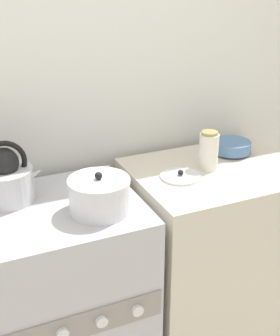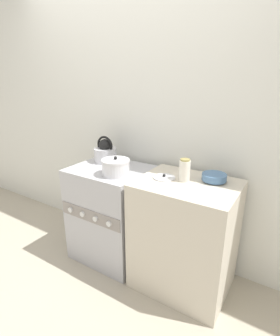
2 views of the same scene
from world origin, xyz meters
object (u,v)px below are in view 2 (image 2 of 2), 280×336
(cooking_pot, at_px, (116,167))
(stove, at_px, (111,213))
(kettle, at_px, (105,152))
(storage_jar, at_px, (185,170))
(enamel_bowl, at_px, (214,177))
(loose_pot_lid, at_px, (164,177))

(cooking_pot, bearing_deg, stove, 145.54)
(kettle, height_order, cooking_pot, kettle)
(cooking_pot, relative_size, storage_jar, 1.34)
(kettle, relative_size, enamel_bowl, 1.42)
(stove, xyz_separation_m, storage_jar, (0.68, 0.02, 0.54))
(stove, relative_size, cooking_pot, 3.88)
(storage_jar, xyz_separation_m, loose_pot_lid, (-0.15, -0.03, -0.08))
(kettle, relative_size, storage_jar, 1.50)
(enamel_bowl, distance_m, storage_jar, 0.22)
(stove, relative_size, storage_jar, 5.22)
(kettle, bearing_deg, storage_jar, -6.89)
(kettle, distance_m, enamel_bowl, 1.02)
(enamel_bowl, bearing_deg, stove, -171.55)
(kettle, distance_m, loose_pot_lid, 0.69)
(loose_pot_lid, bearing_deg, stove, 179.33)
(cooking_pot, distance_m, loose_pot_lid, 0.40)
(cooking_pot, distance_m, storage_jar, 0.55)
(storage_jar, bearing_deg, stove, -177.93)
(enamel_bowl, bearing_deg, storage_jar, -151.17)
(kettle, relative_size, loose_pot_lid, 1.49)
(cooking_pot, relative_size, enamel_bowl, 1.27)
(stove, height_order, cooking_pot, cooking_pot)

